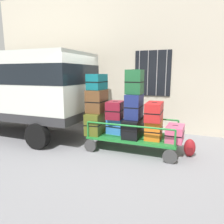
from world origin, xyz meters
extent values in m
plane|color=gray|center=(0.00, 0.00, 0.00)|extent=(40.00, 40.00, 0.00)
cube|color=#BCB29E|center=(0.00, 2.45, 2.50)|extent=(12.00, 0.30, 5.00)
cube|color=black|center=(0.52, 2.28, 2.00)|extent=(1.20, 0.04, 1.50)
cylinder|color=gray|center=(0.07, 2.24, 2.00)|extent=(0.03, 0.03, 1.50)
cylinder|color=gray|center=(0.37, 2.24, 2.00)|extent=(0.03, 0.03, 1.50)
cylinder|color=gray|center=(0.67, 2.24, 2.00)|extent=(0.03, 0.03, 1.50)
cylinder|color=gray|center=(0.97, 2.24, 2.00)|extent=(0.03, 0.03, 1.50)
cube|color=silver|center=(-3.54, 0.46, 1.62)|extent=(4.85, 2.03, 1.95)
cube|color=black|center=(-3.54, 0.46, 1.97)|extent=(4.87, 2.05, 0.55)
cube|color=#2D2D30|center=(-3.54, 0.46, 0.77)|extent=(4.89, 2.07, 0.24)
cylinder|color=black|center=(-1.99, -0.56, 0.35)|extent=(0.70, 0.22, 0.70)
cube|color=#1E722D|center=(0.43, 0.31, 0.35)|extent=(2.25, 1.09, 0.05)
cylinder|color=#383838|center=(1.43, -0.25, 0.16)|extent=(0.32, 0.06, 0.32)
cylinder|color=#383838|center=(1.43, 0.88, 0.16)|extent=(0.32, 0.06, 0.32)
cylinder|color=#383838|center=(-0.57, -0.25, 0.16)|extent=(0.32, 0.06, 0.32)
cylinder|color=#383838|center=(-0.57, 0.88, 0.16)|extent=(0.32, 0.06, 0.32)
cylinder|color=#1E722D|center=(1.52, -0.19, 0.57)|extent=(0.04, 0.04, 0.40)
cylinder|color=#1E722D|center=(1.52, 0.82, 0.57)|extent=(0.04, 0.04, 0.40)
cylinder|color=#1E722D|center=(-0.66, -0.19, 0.57)|extent=(0.04, 0.04, 0.40)
cylinder|color=#1E722D|center=(-0.66, 0.82, 0.57)|extent=(0.04, 0.04, 0.40)
cylinder|color=#1E722D|center=(0.43, -0.19, 0.77)|extent=(2.17, 0.04, 0.04)
cylinder|color=#1E722D|center=(0.43, 0.82, 0.77)|extent=(2.17, 0.04, 0.04)
cube|color=#4C5119|center=(-0.62, 0.29, 0.66)|extent=(0.45, 0.95, 0.57)
cube|color=black|center=(-0.62, 0.29, 0.66)|extent=(0.46, 0.96, 0.02)
cube|color=black|center=(-0.62, 0.29, 0.94)|extent=(0.14, 0.04, 0.02)
cube|color=brown|center=(-0.62, 0.30, 1.26)|extent=(0.44, 0.66, 0.61)
cube|color=black|center=(-0.62, 0.30, 1.26)|extent=(0.45, 0.67, 0.02)
cube|color=black|center=(-0.62, 0.30, 1.55)|extent=(0.15, 0.03, 0.02)
cube|color=#0F5960|center=(-0.62, 0.31, 1.77)|extent=(0.41, 0.59, 0.42)
cube|color=black|center=(-0.62, 0.31, 1.77)|extent=(0.42, 0.60, 0.02)
cube|color=black|center=(-0.62, 0.31, 1.98)|extent=(0.13, 0.04, 0.02)
cube|color=#3372C6|center=(-0.09, 0.32, 0.59)|extent=(0.46, 0.30, 0.42)
cube|color=black|center=(-0.09, 0.32, 0.59)|extent=(0.47, 0.31, 0.02)
cube|color=black|center=(-0.09, 0.32, 0.79)|extent=(0.16, 0.04, 0.02)
cube|color=maroon|center=(-0.09, 0.32, 1.04)|extent=(0.43, 0.55, 0.46)
cube|color=black|center=(-0.09, 0.32, 1.04)|extent=(0.44, 0.56, 0.02)
cube|color=black|center=(-0.09, 0.32, 1.26)|extent=(0.14, 0.04, 0.02)
cube|color=black|center=(0.43, 0.35, 0.61)|extent=(0.41, 0.96, 0.47)
cube|color=black|center=(0.43, 0.35, 0.61)|extent=(0.42, 0.97, 0.02)
cube|color=black|center=(0.43, 0.35, 0.84)|extent=(0.14, 0.03, 0.02)
cube|color=navy|center=(0.43, 0.31, 1.16)|extent=(0.37, 0.59, 0.63)
cube|color=black|center=(0.43, 0.31, 1.16)|extent=(0.38, 0.60, 0.02)
cube|color=black|center=(0.43, 0.31, 1.47)|extent=(0.13, 0.03, 0.02)
cube|color=#194C28|center=(0.43, 0.30, 1.79)|extent=(0.42, 0.37, 0.61)
cube|color=black|center=(0.43, 0.30, 1.79)|extent=(0.43, 0.38, 0.02)
cube|color=black|center=(0.43, 0.30, 2.09)|extent=(0.14, 0.04, 0.02)
cube|color=orange|center=(0.95, 0.33, 0.61)|extent=(0.40, 0.70, 0.47)
cube|color=black|center=(0.95, 0.33, 0.61)|extent=(0.41, 0.71, 0.02)
cube|color=black|center=(0.95, 0.33, 0.83)|extent=(0.13, 0.03, 0.02)
cube|color=#B21E1E|center=(0.95, 0.28, 1.07)|extent=(0.39, 0.72, 0.45)
cube|color=black|center=(0.95, 0.28, 1.07)|extent=(0.40, 0.73, 0.02)
cube|color=black|center=(0.95, 0.28, 1.29)|extent=(0.13, 0.03, 0.02)
cube|color=#CC4C72|center=(1.48, 0.29, 0.57)|extent=(0.42, 0.63, 0.38)
cube|color=black|center=(1.48, 0.29, 0.57)|extent=(0.43, 0.64, 0.02)
cube|color=black|center=(1.48, 0.29, 0.75)|extent=(0.14, 0.04, 0.02)
ellipsoid|color=maroon|center=(1.83, 0.34, 0.22)|extent=(0.27, 0.19, 0.44)
cube|color=maroon|center=(1.83, 0.25, 0.18)|extent=(0.14, 0.06, 0.15)
camera|label=1|loc=(1.78, -4.77, 2.00)|focal=33.00mm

